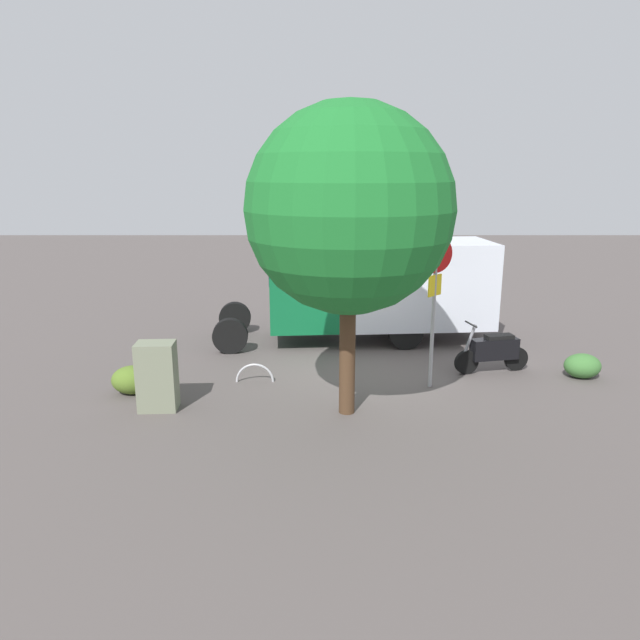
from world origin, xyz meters
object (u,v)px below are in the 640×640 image
at_px(motorcycle, 494,350).
at_px(bike_rack_hoop, 255,382).
at_px(box_truck_near, 378,285).
at_px(street_tree, 349,210).
at_px(utility_cabinet, 157,376).
at_px(stop_sign, 435,288).

distance_m(motorcycle, bike_rack_hoop, 5.51).
distance_m(box_truck_near, bike_rack_hoop, 4.78).
relative_size(box_truck_near, street_tree, 1.32).
distance_m(street_tree, utility_cabinet, 4.85).
height_order(box_truck_near, utility_cabinet, box_truck_near).
bearing_deg(street_tree, stop_sign, -143.50).
bearing_deg(bike_rack_hoop, box_truck_near, -131.60).
height_order(box_truck_near, motorcycle, box_truck_near).
xyz_separation_m(motorcycle, street_tree, (3.49, 2.33, 3.33)).
bearing_deg(street_tree, utility_cabinet, -2.47).
relative_size(motorcycle, stop_sign, 0.55).
height_order(street_tree, bike_rack_hoop, street_tree).
xyz_separation_m(box_truck_near, street_tree, (1.05, 5.05, 2.32)).
bearing_deg(bike_rack_hoop, stop_sign, 175.65).
distance_m(box_truck_near, motorcycle, 3.79).
xyz_separation_m(motorcycle, utility_cabinet, (7.15, 2.17, 0.15)).
bearing_deg(stop_sign, box_truck_near, -77.46).
relative_size(motorcycle, bike_rack_hoop, 2.11).
bearing_deg(street_tree, box_truck_near, -101.71).
bearing_deg(stop_sign, motorcycle, -149.67).
bearing_deg(bike_rack_hoop, motorcycle, -173.10).
xyz_separation_m(motorcycle, bike_rack_hoop, (5.44, 0.66, -0.52)).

